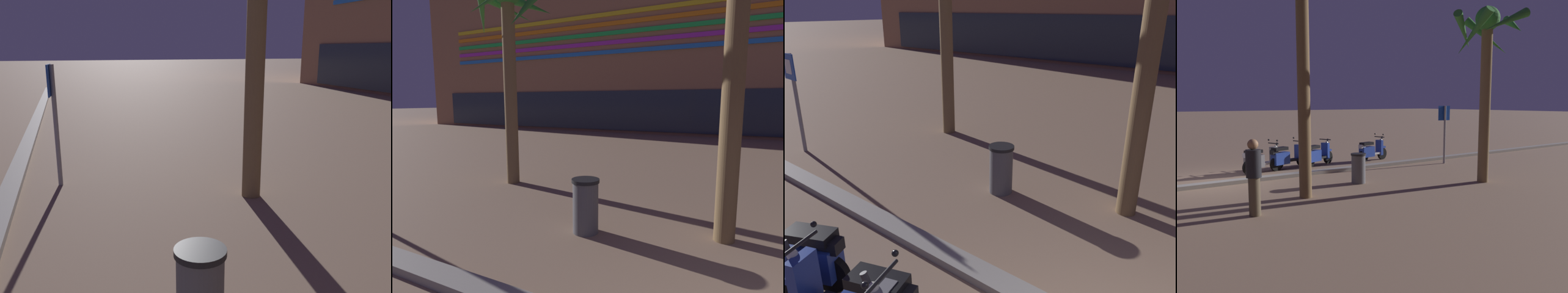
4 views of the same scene
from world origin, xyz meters
The scene contains 3 objects.
scooter_blue_mid_front centered at (-4.15, -1.05, 0.45)m, with size 1.61×0.90×1.04m.
crossing_sign centered at (-8.80, 1.41, 1.50)m, with size 0.60×0.14×2.40m.
litter_bin centered at (-3.69, 2.71, 0.48)m, with size 0.48×0.48×0.95m.
Camera 3 is at (0.17, -2.69, 3.38)m, focal length 34.72 mm.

